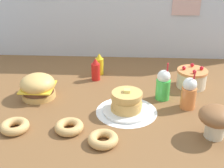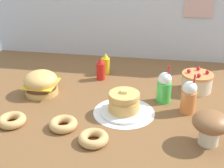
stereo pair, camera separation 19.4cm
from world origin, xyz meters
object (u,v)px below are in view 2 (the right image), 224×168
Objects in this scene: cream_soda_cup at (164,87)px; donut_vanilla at (94,138)px; orange_float_cup at (189,97)px; donut_pink_glaze at (12,120)px; pancake_stack at (124,104)px; layer_cake at (197,82)px; mushroom_stool at (211,125)px; donut_chocolate at (63,124)px; burger at (41,83)px; mustard_bottle at (106,64)px; ketchup_bottle at (101,69)px.

donut_vanilla is (-0.36, -0.52, -0.08)m from cream_soda_cup.
orange_float_cup reaches higher than donut_pink_glaze.
donut_pink_glaze is at bearing -159.61° from pancake_stack.
mushroom_stool is at bearing -89.25° from layer_cake.
donut_chocolate is 1.00× the size of donut_vanilla.
layer_cake reaches higher than donut_chocolate.
orange_float_cup is 0.78m from donut_chocolate.
burger is at bearing -178.47° from cream_soda_cup.
cream_soda_cup reaches higher than pancake_stack.
donut_chocolate is at bearing -157.18° from orange_float_cup.
donut_vanilla is at bearing -10.43° from donut_pink_glaze.
burger is 1.10m from layer_cake.
orange_float_cup is at bearing 16.93° from donut_pink_glaze.
mustard_bottle is at bearing 63.58° from donut_pink_glaze.
cream_soda_cup is at bearing 36.24° from donut_chocolate.
burger reaches higher than pancake_stack.
layer_cake is (1.08, 0.22, -0.01)m from burger.
cream_soda_cup is 1.61× the size of donut_vanilla.
layer_cake is 1.34× the size of donut_chocolate.
donut_pink_glaze is at bearing 179.90° from mushroom_stool.
burger is 0.88× the size of orange_float_cup.
orange_float_cup is at bearing 105.88° from mushroom_stool.
burger is 0.70m from donut_vanilla.
ketchup_bottle is at bearing 173.56° from layer_cake.
mushroom_stool is (0.01, -0.63, 0.05)m from layer_cake.
burger is at bearing -168.22° from layer_cake.
mustard_bottle is at bearing 140.51° from orange_float_cup.
pancake_stack is 1.36× the size of layer_cake.
pancake_stack is 0.35m from donut_vanilla.
ketchup_bottle is at bearing 149.71° from cream_soda_cup.
ketchup_bottle is at bearing 117.13° from pancake_stack.
donut_chocolate is (0.28, -0.39, -0.05)m from burger.
layer_cake is at bearing 11.78° from burger.
donut_pink_glaze is 1.00× the size of donut_vanilla.
pancake_stack is 0.54m from mushroom_stool.
mustard_bottle is 0.80m from orange_float_cup.
pancake_stack is 0.63m from mustard_bottle.
mustard_bottle is 0.67× the size of cream_soda_cup.
ketchup_bottle is 0.70m from donut_chocolate.
burger is at bearing 159.63° from mushroom_stool.
cream_soda_cup reaches higher than mushroom_stool.
mushroom_stool reaches higher than ketchup_bottle.
pancake_stack reaches higher than donut_vanilla.
ketchup_bottle is (-0.24, 0.47, 0.02)m from pancake_stack.
ketchup_bottle is 0.67× the size of orange_float_cup.
burger is 0.47m from ketchup_bottle.
donut_pink_glaze and donut_chocolate have the same top height.
mushroom_stool is at bearing -60.70° from cream_soda_cup.
donut_pink_glaze is 0.31m from donut_chocolate.
burger reaches higher than donut_pink_glaze.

